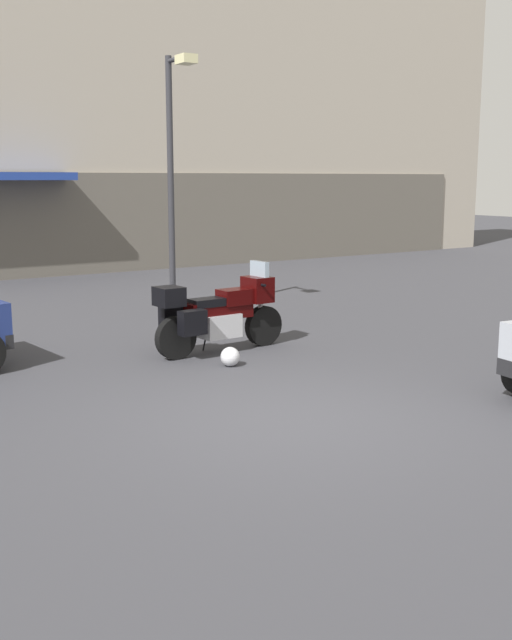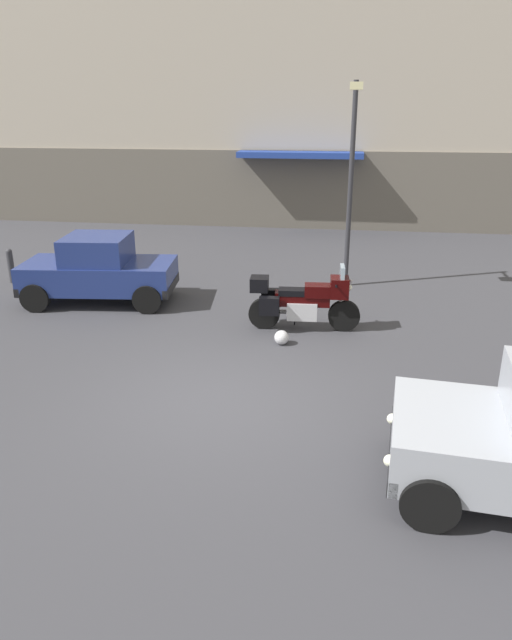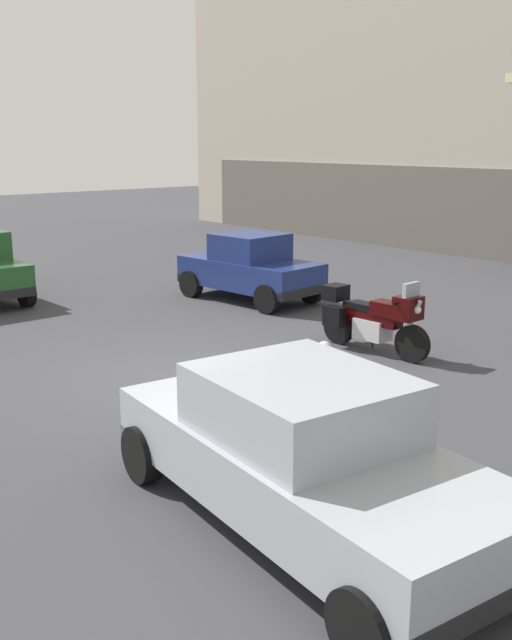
# 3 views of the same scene
# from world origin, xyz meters

# --- Properties ---
(ground_plane) EXTENTS (80.00, 80.00, 0.00)m
(ground_plane) POSITION_xyz_m (0.00, 0.00, 0.00)
(ground_plane) COLOR #38383D
(motorcycle) EXTENTS (2.26, 0.78, 1.36)m
(motorcycle) POSITION_xyz_m (1.06, 3.32, 0.62)
(motorcycle) COLOR black
(motorcycle) RESTS_ON ground
(helmet) EXTENTS (0.28, 0.28, 0.28)m
(helmet) POSITION_xyz_m (0.74, 2.46, 0.14)
(helmet) COLOR silver
(helmet) RESTS_ON ground
(car_sedan_far) EXTENTS (4.70, 2.33, 1.56)m
(car_sedan_far) POSITION_xyz_m (4.70, -1.83, 0.78)
(car_sedan_far) COLOR #9EA3AD
(car_sedan_far) RESTS_ON ground
(car_compact_side) EXTENTS (3.59, 2.01, 1.56)m
(car_compact_side) POSITION_xyz_m (-3.69, 4.45, 0.77)
(car_compact_side) COLOR navy
(car_compact_side) RESTS_ON ground
(bollard_curbside) EXTENTS (0.16, 0.16, 0.89)m
(bollard_curbside) POSITION_xyz_m (-6.60, 5.65, 0.47)
(bollard_curbside) COLOR #333338
(bollard_curbside) RESTS_ON ground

